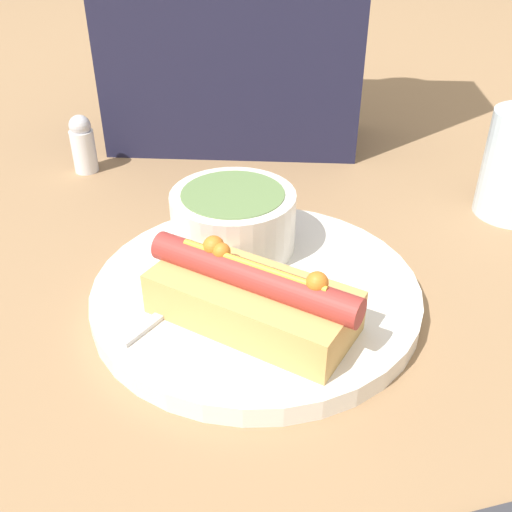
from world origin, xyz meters
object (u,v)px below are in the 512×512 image
at_px(spoon, 220,268).
at_px(salt_shaker, 83,144).
at_px(soup_bowl, 233,218).
at_px(hot_dog, 256,297).

xyz_separation_m(spoon, salt_shaker, (-0.19, 0.23, 0.01)).
bearing_deg(soup_bowl, spoon, -101.46).
bearing_deg(hot_dog, salt_shaker, 154.76).
relative_size(soup_bowl, spoon, 0.76).
bearing_deg(spoon, hot_dog, -119.46).
distance_m(hot_dog, spoon, 0.08).
height_order(soup_bowl, spoon, soup_bowl).
distance_m(hot_dog, soup_bowl, 0.11).
distance_m(hot_dog, salt_shaker, 0.37).
bearing_deg(hot_dog, soup_bowl, 131.69).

